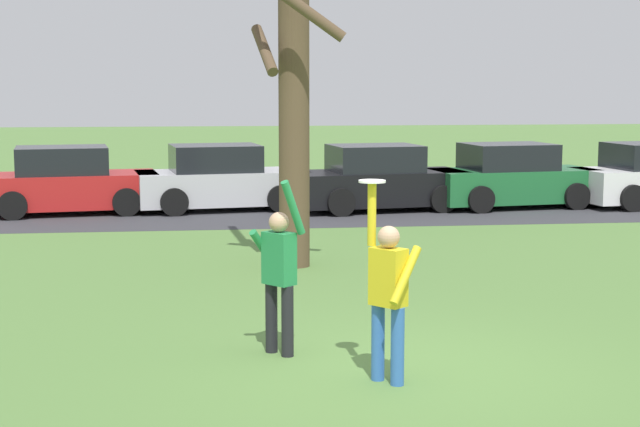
{
  "coord_description": "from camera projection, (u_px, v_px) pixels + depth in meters",
  "views": [
    {
      "loc": [
        -2.16,
        -10.2,
        3.11
      ],
      "look_at": [
        -0.79,
        1.16,
        1.57
      ],
      "focal_mm": 55.23,
      "sensor_mm": 36.0,
      "label": 1
    }
  ],
  "objects": [
    {
      "name": "bare_tree_tall",
      "position": [
        291.0,
        98.0,
        16.31
      ],
      "size": [
        1.72,
        1.67,
        6.57
      ],
      "color": "brown",
      "rests_on": "ground_plane"
    },
    {
      "name": "parked_car_green",
      "position": [
        511.0,
        178.0,
        24.55
      ],
      "size": [
        4.31,
        2.48,
        1.59
      ],
      "rotation": [
        0.0,
        0.0,
        0.14
      ],
      "color": "#1E6633",
      "rests_on": "ground_plane"
    },
    {
      "name": "person_catcher",
      "position": [
        388.0,
        290.0,
        10.12
      ],
      "size": [
        0.55,
        0.57,
        2.08
      ],
      "rotation": [
        0.0,
        0.0,
        2.28
      ],
      "color": "#3366B7",
      "rests_on": "ground_plane"
    },
    {
      "name": "parked_car_red",
      "position": [
        67.0,
        183.0,
        23.37
      ],
      "size": [
        4.31,
        2.48,
        1.59
      ],
      "rotation": [
        0.0,
        0.0,
        0.14
      ],
      "color": "red",
      "rests_on": "ground_plane"
    },
    {
      "name": "person_defender",
      "position": [
        279.0,
        270.0,
        11.18
      ],
      "size": [
        0.64,
        0.66,
        2.05
      ],
      "rotation": [
        0.0,
        0.0,
        5.42
      ],
      "color": "black",
      "rests_on": "ground_plane"
    },
    {
      "name": "frisbee_disc",
      "position": [
        372.0,
        181.0,
        10.12
      ],
      "size": [
        0.28,
        0.28,
        0.02
      ],
      "primitive_type": "cylinder",
      "color": "white",
      "rests_on": "person_catcher"
    },
    {
      "name": "ground_plane",
      "position": [
        404.0,
        369.0,
        10.71
      ],
      "size": [
        120.0,
        120.0,
        0.0
      ],
      "primitive_type": "plane",
      "color": "#567F3D"
    },
    {
      "name": "parked_car_silver",
      "position": [
        220.0,
        180.0,
        24.04
      ],
      "size": [
        4.31,
        2.48,
        1.59
      ],
      "rotation": [
        0.0,
        0.0,
        0.14
      ],
      "color": "#BCBCC1",
      "rests_on": "ground_plane"
    },
    {
      "name": "parked_car_black",
      "position": [
        379.0,
        180.0,
        23.98
      ],
      "size": [
        4.31,
        2.48,
        1.59
      ],
      "rotation": [
        0.0,
        0.0,
        0.14
      ],
      "color": "black",
      "rests_on": "ground_plane"
    },
    {
      "name": "parking_strip",
      "position": [
        368.0,
        208.0,
        24.39
      ],
      "size": [
        24.13,
        6.4,
        0.01
      ],
      "primitive_type": "cube",
      "color": "#38383D",
      "rests_on": "ground_plane"
    }
  ]
}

